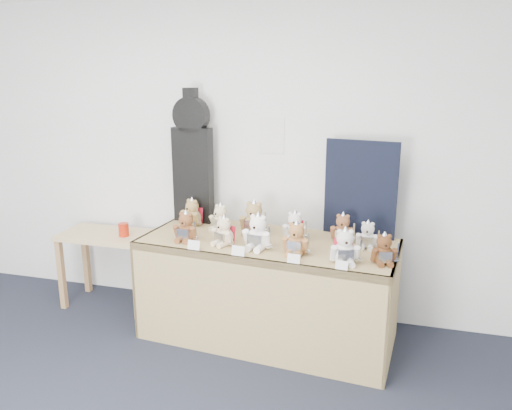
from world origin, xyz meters
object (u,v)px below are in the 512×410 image
(red_cup, at_px, (124,230))
(teddy_front_right, at_px, (296,240))
(teddy_back_far_left, at_px, (192,214))
(teddy_back_end, at_px, (367,236))
(teddy_back_centre_left, at_px, (254,219))
(teddy_front_far_left, at_px, (186,228))
(teddy_front_centre, at_px, (258,233))
(teddy_back_left, at_px, (220,219))
(teddy_front_far_right, at_px, (345,248))
(teddy_front_left, at_px, (224,232))
(teddy_front_end, at_px, (384,250))
(teddy_back_centre_right, at_px, (295,227))
(teddy_back_right, at_px, (343,229))
(side_table, at_px, (108,246))
(guitar_case, at_px, (193,158))
(display_table, at_px, (264,265))

(red_cup, height_order, teddy_front_right, teddy_front_right)
(teddy_back_far_left, bearing_deg, teddy_back_end, 13.00)
(teddy_back_far_left, bearing_deg, teddy_back_centre_left, 11.41)
(teddy_front_far_left, bearing_deg, teddy_back_centre_left, 35.85)
(teddy_front_far_left, bearing_deg, teddy_front_centre, -0.47)
(red_cup, bearing_deg, teddy_back_left, 0.20)
(teddy_front_right, xyz_separation_m, teddy_back_centre_left, (-0.42, 0.37, 0.02))
(teddy_front_far_left, distance_m, teddy_front_far_right, 1.24)
(teddy_front_left, distance_m, teddy_front_end, 1.18)
(teddy_front_far_right, xyz_separation_m, teddy_back_centre_right, (-0.43, 0.41, -0.01))
(red_cup, relative_size, teddy_back_centre_left, 0.39)
(teddy_back_right, bearing_deg, teddy_back_centre_left, -177.55)
(side_table, xyz_separation_m, guitar_case, (0.78, 0.17, 0.81))
(display_table, height_order, teddy_front_far_left, teddy_front_far_left)
(teddy_front_centre, xyz_separation_m, teddy_back_end, (0.78, 0.24, -0.03))
(teddy_back_centre_right, bearing_deg, teddy_front_end, -29.14)
(teddy_front_far_right, relative_size, teddy_back_far_left, 1.05)
(teddy_front_far_right, bearing_deg, teddy_front_far_left, 159.28)
(teddy_front_end, xyz_separation_m, teddy_back_far_left, (-1.60, 0.47, 0.01))
(side_table, distance_m, teddy_back_left, 1.15)
(guitar_case, bearing_deg, teddy_back_centre_left, -14.24)
(teddy_front_far_left, bearing_deg, teddy_front_right, -1.91)
(guitar_case, relative_size, teddy_back_end, 5.01)
(teddy_back_left, bearing_deg, red_cup, -156.83)
(display_table, height_order, side_table, display_table)
(teddy_front_far_right, bearing_deg, teddy_back_right, 84.09)
(display_table, height_order, teddy_front_far_right, teddy_front_far_right)
(teddy_back_centre_left, xyz_separation_m, teddy_back_right, (0.71, 0.00, -0.02))
(teddy_back_centre_left, bearing_deg, guitar_case, 164.17)
(teddy_back_centre_right, height_order, teddy_back_far_left, teddy_back_far_left)
(teddy_back_right, bearing_deg, teddy_front_far_right, -79.89)
(guitar_case, height_order, teddy_back_centre_right, guitar_case)
(teddy_front_right, relative_size, teddy_front_far_right, 0.97)
(teddy_front_far_left, relative_size, teddy_front_centre, 0.87)
(teddy_front_far_left, bearing_deg, teddy_back_left, 65.12)
(teddy_front_centre, height_order, teddy_front_right, teddy_front_centre)
(teddy_front_right, height_order, teddy_back_left, teddy_front_right)
(teddy_front_far_left, bearing_deg, teddy_front_left, 0.56)
(teddy_back_centre_right, relative_size, teddy_back_end, 1.11)
(guitar_case, bearing_deg, teddy_front_end, -14.82)
(guitar_case, height_order, teddy_back_left, guitar_case)
(side_table, xyz_separation_m, teddy_back_right, (2.09, -0.04, 0.35))
(display_table, bearing_deg, teddy_front_left, -156.13)
(guitar_case, height_order, teddy_front_far_right, guitar_case)
(teddy_front_far_left, height_order, teddy_back_far_left, teddy_back_far_left)
(teddy_front_left, bearing_deg, guitar_case, 154.31)
(teddy_back_left, xyz_separation_m, teddy_back_end, (1.19, -0.11, -0.01))
(display_table, xyz_separation_m, teddy_back_centre_left, (-0.14, 0.21, 0.30))
(teddy_front_far_left, height_order, teddy_front_right, teddy_front_right)
(teddy_front_end, relative_size, teddy_back_end, 1.05)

